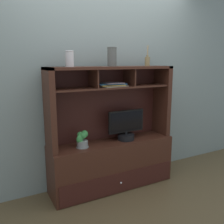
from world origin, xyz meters
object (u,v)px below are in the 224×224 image
object	(u,v)px
ceramic_vase	(112,57)
accent_vase	(70,59)
media_console	(112,152)
magazine_stack_left	(112,85)
potted_orchid	(82,140)
diffuser_bottle	(147,61)
tv_monitor	(126,128)

from	to	relation	value
ceramic_vase	accent_vase	distance (m)	0.50
media_console	magazine_stack_left	distance (m)	0.83
magazine_stack_left	accent_vase	bearing A→B (deg)	177.15
magazine_stack_left	potted_orchid	bearing A→B (deg)	-176.46
diffuser_bottle	accent_vase	world-z (taller)	diffuser_bottle
potted_orchid	ceramic_vase	xyz separation A→B (m)	(0.40, 0.04, 0.91)
accent_vase	magazine_stack_left	bearing A→B (deg)	-2.85
ceramic_vase	accent_vase	world-z (taller)	ceramic_vase
tv_monitor	diffuser_bottle	size ratio (longest dim) A/B	1.89
potted_orchid	ceramic_vase	bearing A→B (deg)	5.44
tv_monitor	magazine_stack_left	bearing A→B (deg)	174.90
magazine_stack_left	accent_vase	world-z (taller)	accent_vase
potted_orchid	ceramic_vase	world-z (taller)	ceramic_vase
diffuser_bottle	ceramic_vase	xyz separation A→B (m)	(-0.50, -0.01, 0.05)
magazine_stack_left	accent_vase	xyz separation A→B (m)	(-0.49, 0.02, 0.29)
potted_orchid	accent_vase	bearing A→B (deg)	153.34
media_console	accent_vase	bearing A→B (deg)	-179.99
accent_vase	potted_orchid	bearing A→B (deg)	-26.66
tv_monitor	ceramic_vase	size ratio (longest dim) A/B	2.20
magazine_stack_left	ceramic_vase	size ratio (longest dim) A/B	1.59
magazine_stack_left	ceramic_vase	world-z (taller)	ceramic_vase
potted_orchid	magazine_stack_left	distance (m)	0.71
potted_orchid	accent_vase	world-z (taller)	accent_vase
ceramic_vase	accent_vase	size ratio (longest dim) A/B	1.30
diffuser_bottle	accent_vase	bearing A→B (deg)	-179.84
tv_monitor	magazine_stack_left	size ratio (longest dim) A/B	1.38
ceramic_vase	accent_vase	bearing A→B (deg)	178.74
ceramic_vase	tv_monitor	bearing A→B (deg)	-9.54
magazine_stack_left	media_console	bearing A→B (deg)	80.43
media_console	tv_monitor	world-z (taller)	media_console
diffuser_bottle	ceramic_vase	size ratio (longest dim) A/B	1.16
tv_monitor	magazine_stack_left	xyz separation A→B (m)	(-0.18, 0.02, 0.53)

